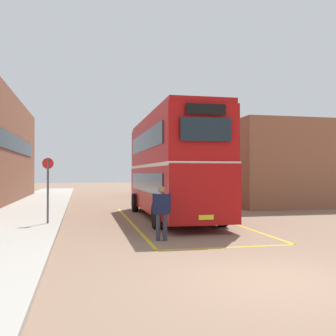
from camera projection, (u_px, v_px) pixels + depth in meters
name	position (u px, v px, depth m)	size (l,w,h in m)	color
ground_plane	(149.00, 211.00, 21.77)	(135.60, 135.60, 0.00)	#846651
sidewalk_left	(31.00, 208.00, 22.68)	(4.00, 57.60, 0.14)	#A39E93
depot_building_right	(264.00, 165.00, 29.41)	(8.68, 13.71, 5.40)	brown
double_decker_bus	(171.00, 165.00, 18.41)	(3.02, 10.89, 4.75)	black
single_deck_bus	(154.00, 178.00, 37.26)	(3.58, 10.14, 3.02)	black
pedestrian_boarding	(162.00, 209.00, 12.22)	(0.57, 0.28, 1.71)	#2D2D38
bus_stop_sign	(48.00, 184.00, 15.41)	(0.44, 0.08, 2.58)	#4C4C51
bay_marking_yellow	(182.00, 223.00, 16.43)	(4.46, 12.90, 0.01)	gold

